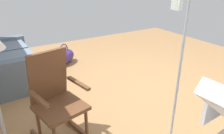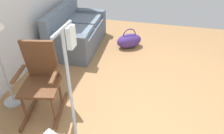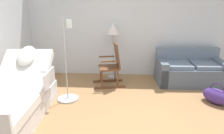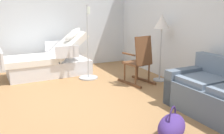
% 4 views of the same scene
% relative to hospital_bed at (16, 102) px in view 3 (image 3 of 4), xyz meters
% --- Properties ---
extents(ground_plane, '(6.61, 6.61, 0.00)m').
position_rel_hospital_bed_xyz_m(ground_plane, '(1.90, 0.13, -0.32)').
color(ground_plane, '#9E7247').
extents(back_wall, '(5.49, 0.10, 2.70)m').
position_rel_hospital_bed_xyz_m(back_wall, '(1.90, 2.50, 1.03)').
color(back_wall, silver).
rests_on(back_wall, ground).
extents(hospital_bed, '(1.08, 2.11, 1.18)m').
position_rel_hospital_bed_xyz_m(hospital_bed, '(0.00, 0.00, 0.00)').
color(hospital_bed, silver).
rests_on(hospital_bed, ground).
extents(couch, '(1.63, 0.91, 0.85)m').
position_rel_hospital_bed_xyz_m(couch, '(3.49, 1.91, -0.01)').
color(couch, slate).
rests_on(couch, ground).
extents(rocking_chair, '(0.84, 0.62, 1.05)m').
position_rel_hospital_bed_xyz_m(rocking_chair, '(1.55, 1.64, 0.19)').
color(rocking_chair, brown).
rests_on(rocking_chair, ground).
extents(floor_lamp, '(0.34, 0.34, 1.48)m').
position_rel_hospital_bed_xyz_m(floor_lamp, '(1.54, 2.18, 0.91)').
color(floor_lamp, '#B2B5BA').
rests_on(floor_lamp, ground).
extents(duffel_bag, '(0.59, 0.64, 0.43)m').
position_rel_hospital_bed_xyz_m(duffel_bag, '(3.71, 0.81, -0.16)').
color(duffel_bag, '#472D7A').
rests_on(duffel_bag, ground).
extents(iv_pole, '(0.44, 0.44, 1.69)m').
position_rel_hospital_bed_xyz_m(iv_pole, '(0.69, 0.78, -0.07)').
color(iv_pole, '#B2B5BA').
rests_on(iv_pole, ground).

